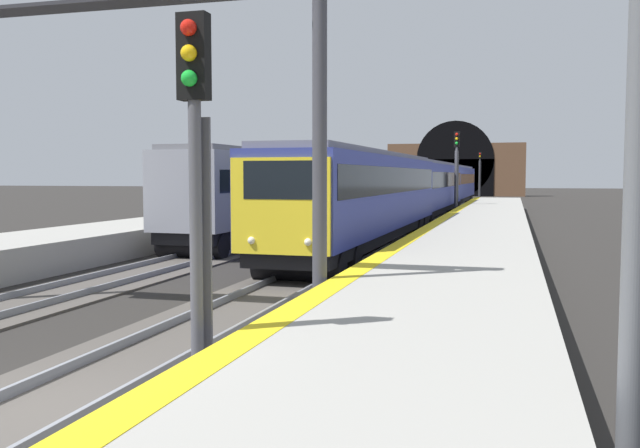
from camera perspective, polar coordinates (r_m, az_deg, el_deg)
The scene contains 12 objects.
ground_plane at distance 9.40m, azimuth -22.43°, elevation -14.60°, with size 320.00×320.00×0.00m, color #282623.
platform_right at distance 7.51m, azimuth 4.66°, elevation -15.09°, with size 112.00×3.94×0.99m, color #9E9B93.
platform_right_edge_strip at distance 7.86m, azimuth -7.93°, elevation -10.43°, with size 112.00×0.50×0.01m, color yellow.
track_main_line at distance 9.38m, azimuth -22.44°, elevation -14.36°, with size 160.00×3.11×0.21m.
train_main_approaching at distance 46.07m, azimuth 8.86°, elevation 3.11°, with size 58.97×3.07×3.86m.
train_adjacent_platform at distance 42.41m, azimuth 1.21°, elevation 3.18°, with size 39.75×3.32×4.94m.
railway_signal_near at distance 8.59m, azimuth -10.32°, elevation 4.25°, with size 0.39×0.38×4.92m.
railway_signal_mid at distance 47.81m, azimuth 11.30°, elevation 4.71°, with size 0.39×0.38×5.95m.
railway_signal_far at distance 81.26m, azimuth 13.16°, elevation 4.19°, with size 0.39×0.38×5.64m.
overhead_signal_gantry at distance 15.09m, azimuth -17.60°, elevation 13.71°, with size 0.70×9.48×7.24m.
tunnel_portal at distance 100.99m, azimuth 11.21°, elevation 4.47°, with size 2.59×19.48×10.91m.
catenary_mast_near at distance 6.49m, azimuth 24.92°, elevation 12.15°, with size 0.22×1.98×7.62m.
Camera 1 is at (-6.96, -5.57, 2.96)m, focal length 38.42 mm.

